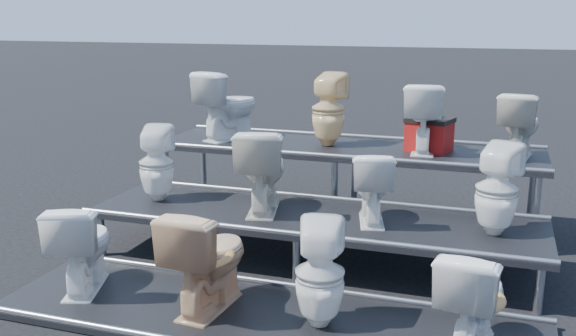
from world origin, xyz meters
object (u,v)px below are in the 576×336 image
(toilet_9, at_px, (328,109))
(red_crate, at_px, (429,137))
(toilet_7, at_px, (497,189))
(toilet_11, at_px, (520,125))
(toilet_4, at_px, (156,163))
(toilet_2, at_px, (320,274))
(toilet_5, at_px, (262,170))
(toilet_6, at_px, (372,186))
(toilet_8, at_px, (228,105))
(toilet_3, at_px, (472,298))
(toilet_1, at_px, (208,258))
(toilet_10, at_px, (424,117))
(toilet_0, at_px, (82,245))

(toilet_9, distance_m, red_crate, 1.13)
(toilet_7, relative_size, toilet_11, 1.17)
(toilet_4, bearing_deg, toilet_2, 133.98)
(toilet_5, height_order, toilet_6, toilet_5)
(toilet_5, distance_m, red_crate, 1.94)
(toilet_4, relative_size, toilet_6, 1.15)
(toilet_6, height_order, toilet_11, toilet_11)
(toilet_8, xyz_separation_m, toilet_9, (1.20, 0.00, 0.01))
(toilet_3, bearing_deg, red_crate, -68.72)
(toilet_8, height_order, red_crate, toilet_8)
(toilet_5, xyz_separation_m, toilet_8, (-0.91, 1.30, 0.39))
(toilet_7, xyz_separation_m, red_crate, (-0.72, 1.34, 0.16))
(toilet_2, bearing_deg, toilet_1, -10.39)
(toilet_1, height_order, toilet_4, toilet_4)
(toilet_1, xyz_separation_m, toilet_9, (0.24, 2.60, 0.79))
(toilet_3, bearing_deg, toilet_9, -48.43)
(toilet_3, bearing_deg, toilet_10, -67.23)
(toilet_2, bearing_deg, toilet_6, -105.19)
(toilet_7, height_order, toilet_8, toilet_8)
(toilet_10, bearing_deg, toilet_11, 175.50)
(toilet_10, bearing_deg, red_crate, -148.10)
(toilet_1, height_order, toilet_10, toilet_10)
(toilet_7, bearing_deg, toilet_1, 51.82)
(toilet_5, xyz_separation_m, toilet_7, (2.11, 0.00, -0.01))
(toilet_6, distance_m, red_crate, 1.41)
(toilet_9, relative_size, red_crate, 1.88)
(toilet_3, distance_m, toilet_7, 1.37)
(toilet_9, bearing_deg, red_crate, -168.58)
(toilet_6, bearing_deg, toilet_0, 17.00)
(toilet_6, distance_m, toilet_7, 1.06)
(toilet_2, relative_size, toilet_11, 1.19)
(toilet_3, bearing_deg, toilet_0, 8.21)
(toilet_6, bearing_deg, toilet_9, -74.13)
(toilet_1, bearing_deg, toilet_11, -126.58)
(toilet_0, xyz_separation_m, toilet_1, (1.14, 0.00, 0.03))
(toilet_4, relative_size, toilet_8, 0.95)
(toilet_3, height_order, toilet_8, toilet_8)
(toilet_2, height_order, toilet_6, toilet_6)
(toilet_10, distance_m, toilet_11, 0.95)
(toilet_6, relative_size, toilet_7, 0.83)
(toilet_5, relative_size, toilet_11, 1.20)
(toilet_3, height_order, toilet_6, toilet_6)
(toilet_1, xyz_separation_m, toilet_2, (0.89, 0.00, -0.01))
(toilet_4, distance_m, toilet_5, 1.13)
(toilet_5, bearing_deg, toilet_0, 36.64)
(toilet_2, height_order, toilet_7, toilet_7)
(toilet_10, bearing_deg, toilet_3, 100.06)
(toilet_0, xyz_separation_m, toilet_4, (-0.03, 1.30, 0.40))
(toilet_9, distance_m, toilet_11, 1.99)
(toilet_1, bearing_deg, toilet_5, -84.00)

